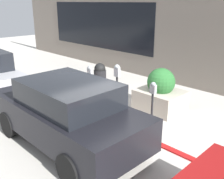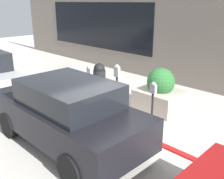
{
  "view_description": "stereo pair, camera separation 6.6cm",
  "coord_description": "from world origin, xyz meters",
  "px_view_note": "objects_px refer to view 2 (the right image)",
  "views": [
    {
      "loc": [
        -4.99,
        4.76,
        3.3
      ],
      "look_at": [
        0.0,
        -0.09,
        0.93
      ],
      "focal_mm": 42.0,
      "sensor_mm": 36.0,
      "label": 1
    },
    {
      "loc": [
        -4.95,
        4.81,
        3.3
      ],
      "look_at": [
        0.0,
        -0.09,
        0.93
      ],
      "focal_mm": 42.0,
      "sensor_mm": 36.0,
      "label": 2
    }
  ],
  "objects_px": {
    "parking_meter_nearest": "(153,97)",
    "parked_car_middle": "(67,112)",
    "trash_bin": "(99,79)",
    "planter_box": "(160,93)",
    "parking_meter_second": "(117,80)",
    "parking_meter_middle": "(90,79)"
  },
  "relations": [
    {
      "from": "parking_meter_nearest",
      "to": "parked_car_middle",
      "type": "xyz_separation_m",
      "value": [
        1.01,
        1.96,
        -0.14
      ]
    },
    {
      "from": "parked_car_middle",
      "to": "trash_bin",
      "type": "distance_m",
      "value": 3.6
    },
    {
      "from": "parking_meter_nearest",
      "to": "trash_bin",
      "type": "xyz_separation_m",
      "value": [
        3.1,
        -0.96,
        -0.37
      ]
    },
    {
      "from": "planter_box",
      "to": "trash_bin",
      "type": "bearing_deg",
      "value": 9.64
    },
    {
      "from": "parking_meter_second",
      "to": "parked_car_middle",
      "type": "relative_size",
      "value": 0.38
    },
    {
      "from": "parking_meter_middle",
      "to": "trash_bin",
      "type": "distance_m",
      "value": 1.19
    },
    {
      "from": "parking_meter_middle",
      "to": "parked_car_middle",
      "type": "xyz_separation_m",
      "value": [
        -1.47,
        1.95,
        -0.08
      ]
    },
    {
      "from": "parking_meter_second",
      "to": "parked_car_middle",
      "type": "height_order",
      "value": "parked_car_middle"
    },
    {
      "from": "parked_car_middle",
      "to": "parking_meter_second",
      "type": "bearing_deg",
      "value": -82.24
    },
    {
      "from": "trash_bin",
      "to": "parking_meter_second",
      "type": "bearing_deg",
      "value": 152.3
    },
    {
      "from": "parking_meter_middle",
      "to": "planter_box",
      "type": "height_order",
      "value": "parking_meter_middle"
    },
    {
      "from": "parking_meter_nearest",
      "to": "parking_meter_second",
      "type": "height_order",
      "value": "parking_meter_second"
    },
    {
      "from": "planter_box",
      "to": "trash_bin",
      "type": "height_order",
      "value": "planter_box"
    },
    {
      "from": "planter_box",
      "to": "parked_car_middle",
      "type": "distance_m",
      "value": 3.35
    },
    {
      "from": "parked_car_middle",
      "to": "trash_bin",
      "type": "xyz_separation_m",
      "value": [
        2.09,
        -2.92,
        -0.23
      ]
    },
    {
      "from": "parking_meter_nearest",
      "to": "parking_meter_second",
      "type": "xyz_separation_m",
      "value": [
        1.29,
        -0.01,
        0.17
      ]
    },
    {
      "from": "parked_car_middle",
      "to": "trash_bin",
      "type": "height_order",
      "value": "parked_car_middle"
    },
    {
      "from": "parking_meter_second",
      "to": "planter_box",
      "type": "relative_size",
      "value": 1.16
    },
    {
      "from": "parking_meter_second",
      "to": "parking_meter_middle",
      "type": "xyz_separation_m",
      "value": [
        1.19,
        0.02,
        -0.22
      ]
    },
    {
      "from": "parking_meter_second",
      "to": "planter_box",
      "type": "distance_m",
      "value": 1.58
    },
    {
      "from": "parking_meter_nearest",
      "to": "parking_meter_second",
      "type": "bearing_deg",
      "value": -0.41
    },
    {
      "from": "parking_meter_nearest",
      "to": "parking_meter_middle",
      "type": "xyz_separation_m",
      "value": [
        2.48,
        0.01,
        -0.06
      ]
    }
  ]
}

